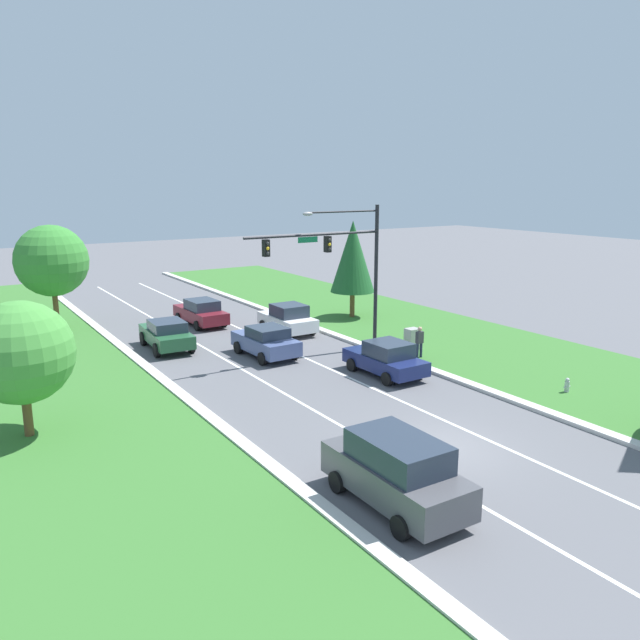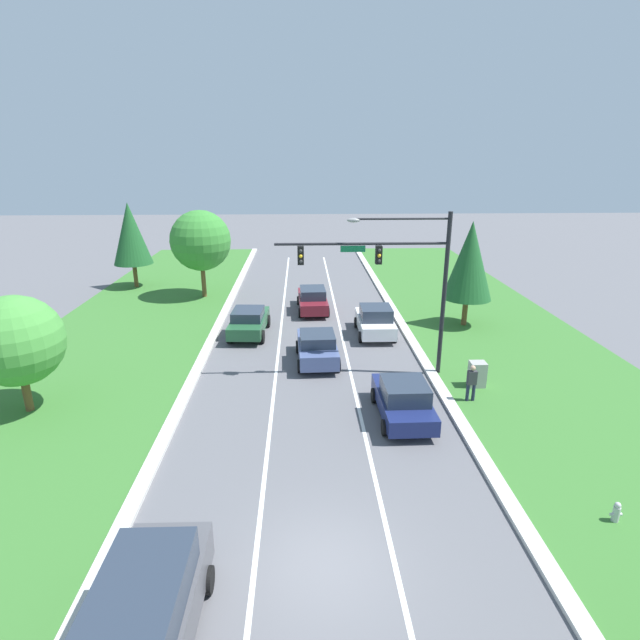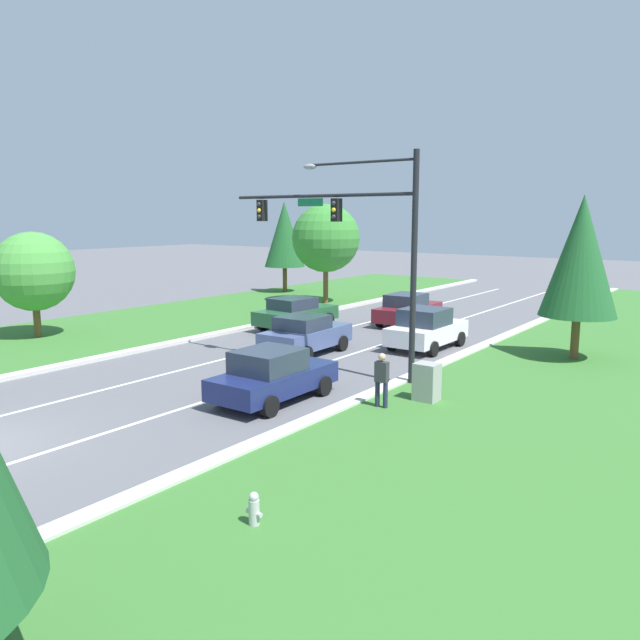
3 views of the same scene
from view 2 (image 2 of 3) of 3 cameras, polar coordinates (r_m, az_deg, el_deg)
The scene contains 19 objects.
ground_plane at distance 14.24m, azimuth 0.57°, elevation -26.26°, with size 160.00×160.00×0.00m, color #5B5B60.
curb_strip_right at distance 15.46m, azimuth 24.02°, elevation -23.49°, with size 0.50×90.00×0.15m.
curb_strip_left at distance 15.08m, azimuth -23.75°, elevation -24.68°, with size 0.50×90.00×0.15m.
lane_stripe_inner_left at distance 14.29m, azimuth -7.50°, elevation -26.25°, with size 0.14×81.00×0.01m.
lane_stripe_inner_right at distance 14.42m, azimuth 8.53°, elevation -25.81°, with size 0.14×81.00×0.01m.
traffic_signal_mast at distance 22.66m, azimuth 8.75°, elevation 5.72°, with size 7.78×0.41×7.68m.
forest_sedan at distance 29.20m, azimuth -8.13°, elevation -0.14°, with size 2.27×4.57×1.61m.
navy_sedan at distance 20.23m, azimuth 9.50°, elevation -8.97°, with size 2.12×4.26×1.63m.
burgundy_sedan at distance 33.44m, azimuth -0.85°, elevation 2.38°, with size 2.14×4.74×1.63m.
graphite_suv at distance 12.45m, azimuth -19.27°, elevation -28.98°, with size 2.16×4.68×2.04m.
white_sedan at distance 29.08m, azimuth 6.33°, elevation -0.09°, with size 2.16×4.20×1.75m.
slate_blue_sedan at distance 25.14m, azimuth -0.33°, elevation -3.08°, with size 2.19×4.25×1.61m.
utility_cabinet at distance 23.61m, azimuth 17.51°, elevation -6.00°, with size 0.70×0.60×1.22m.
pedestrian at distance 22.03m, azimuth 16.93°, elevation -6.80°, with size 0.40×0.24×1.69m.
fire_hydrant at distance 17.34m, azimuth 30.74°, elevation -18.44°, with size 0.34×0.20×0.70m.
oak_near_left_tree at distance 36.95m, azimuth -13.49°, elevation 8.81°, with size 4.30×4.30×6.35m.
conifer_far_right_tree at distance 30.92m, azimuth 16.73°, elevation 6.51°, with size 2.90×2.90×6.40m.
oak_far_left_tree at distance 22.81m, azimuth -31.39°, elevation -2.06°, with size 3.60×3.60×4.90m.
conifer_mid_left_tree at distance 41.38m, azimuth -20.84°, elevation 9.20°, with size 2.94×2.94×6.64m.
Camera 2 is at (-0.51, -10.13, 10.00)m, focal length 28.00 mm.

